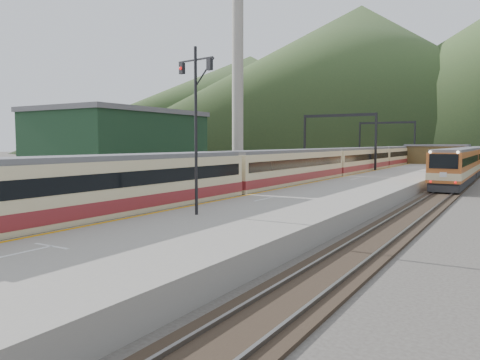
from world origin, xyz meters
The scene contains 16 objects.
track_main centered at (0.00, 40.00, 0.07)m, with size 2.60×200.00×0.23m.
track_far centered at (-5.00, 40.00, 0.07)m, with size 2.60×200.00×0.23m.
track_second centered at (11.50, 40.00, 0.07)m, with size 2.60×200.00×0.23m.
platform centered at (5.60, 38.00, 0.50)m, with size 8.00×100.00×1.00m, color gray.
gantry_near centered at (-2.85, 55.00, 5.59)m, with size 9.55×0.25×8.00m.
gantry_far centered at (-2.85, 80.00, 5.59)m, with size 9.55×0.25×8.00m.
warehouse centered at (-28.00, 42.00, 4.32)m, with size 14.50×20.50×8.60m.
smokestack centered at (-22.00, 62.00, 15.00)m, with size 1.80×1.80×30.00m, color #9E998E.
station_shed centered at (5.60, 78.00, 2.57)m, with size 9.40×4.40×3.10m.
hill_a centered at (-40.00, 190.00, 30.00)m, with size 180.00×180.00×60.00m, color #324A28.
hill_d centered at (-120.00, 240.00, 27.50)m, with size 200.00×200.00×55.00m, color #324A28.
main_train centered at (0.00, 43.65, 2.00)m, with size 2.90×79.59×3.54m.
second_train centered at (11.50, 66.80, 1.88)m, with size 2.71×55.61×3.30m.
signal_mast centered at (3.90, 15.04, 5.66)m, with size 2.18×0.53×7.70m.
short_signal_b centered at (-2.37, 30.78, 1.46)m, with size 0.26×0.21×2.27m.
short_signal_c centered at (-6.65, 12.24, 1.46)m, with size 0.24×0.18×2.27m.
Camera 1 is at (16.66, -2.50, 4.34)m, focal length 35.00 mm.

